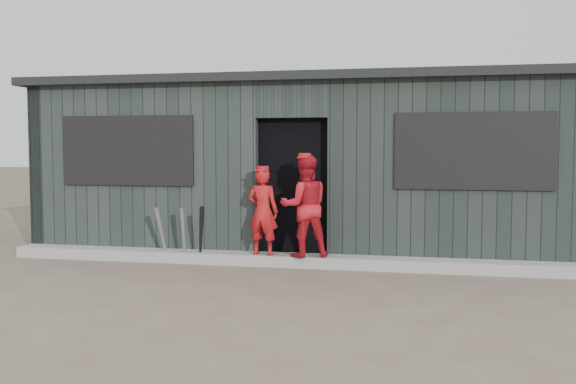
% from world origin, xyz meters
% --- Properties ---
extents(ground, '(80.00, 80.00, 0.00)m').
position_xyz_m(ground, '(0.00, 0.00, 0.00)').
color(ground, brown).
rests_on(ground, ground).
extents(curb, '(8.00, 0.36, 0.15)m').
position_xyz_m(curb, '(0.00, 1.82, 0.07)').
color(curb, gray).
rests_on(curb, ground).
extents(bat_left, '(0.12, 0.33, 0.78)m').
position_xyz_m(bat_left, '(-1.77, 1.71, 0.39)').
color(bat_left, gray).
rests_on(bat_left, ground).
extents(bat_mid, '(0.09, 0.17, 0.78)m').
position_xyz_m(bat_mid, '(-1.45, 1.69, 0.39)').
color(bat_mid, gray).
rests_on(bat_mid, ground).
extents(bat_right, '(0.22, 0.34, 0.81)m').
position_xyz_m(bat_right, '(-1.19, 1.68, 0.40)').
color(bat_right, black).
rests_on(bat_right, ground).
extents(player_red_left, '(0.46, 0.33, 1.17)m').
position_xyz_m(player_red_left, '(-0.34, 1.75, 0.74)').
color(player_red_left, '#AF1518').
rests_on(player_red_left, curb).
extents(player_red_right, '(0.79, 0.71, 1.35)m').
position_xyz_m(player_red_right, '(0.24, 1.72, 0.82)').
color(player_red_right, red).
rests_on(player_red_right, curb).
extents(player_grey_back, '(0.54, 0.37, 1.08)m').
position_xyz_m(player_grey_back, '(0.44, 2.39, 0.54)').
color(player_grey_back, silver).
rests_on(player_grey_back, ground).
extents(dugout, '(8.30, 3.30, 2.62)m').
position_xyz_m(dugout, '(-0.00, 3.50, 1.29)').
color(dugout, black).
rests_on(dugout, ground).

